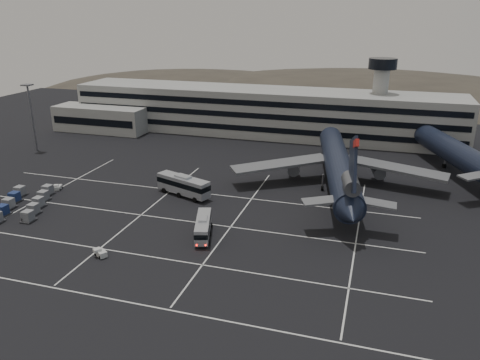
% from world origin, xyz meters
% --- Properties ---
extents(ground, '(260.00, 260.00, 0.00)m').
position_xyz_m(ground, '(0.00, 0.00, 0.00)').
color(ground, black).
rests_on(ground, ground).
extents(lane_markings, '(90.00, 55.62, 0.01)m').
position_xyz_m(lane_markings, '(0.95, 0.72, 0.01)').
color(lane_markings, silver).
rests_on(lane_markings, ground).
extents(terminal, '(125.00, 26.00, 24.00)m').
position_xyz_m(terminal, '(-2.95, 71.14, 6.93)').
color(terminal, gray).
rests_on(terminal, ground).
extents(hills, '(352.00, 180.00, 44.00)m').
position_xyz_m(hills, '(17.99, 170.00, -12.07)').
color(hills, '#38332B').
rests_on(hills, ground).
extents(lightpole_left, '(2.40, 2.40, 18.28)m').
position_xyz_m(lightpole_left, '(-55.00, 35.00, 11.82)').
color(lightpole_left, slate).
rests_on(lightpole_left, ground).
extents(trijet_main, '(46.67, 57.46, 18.08)m').
position_xyz_m(trijet_main, '(28.21, 29.18, 5.25)').
color(trijet_main, black).
rests_on(trijet_main, ground).
extents(trijet_far, '(27.59, 55.86, 18.08)m').
position_xyz_m(trijet_far, '(52.50, 50.63, 5.43)').
color(trijet_far, black).
rests_on(trijet_far, ground).
extents(bus_near, '(5.16, 10.22, 3.52)m').
position_xyz_m(bus_near, '(8.57, -0.76, 1.93)').
color(bus_near, '#9B9DA3').
rests_on(bus_near, ground).
extents(bus_far, '(12.94, 7.14, 4.49)m').
position_xyz_m(bus_far, '(-2.17, 15.60, 2.46)').
color(bus_far, '#9B9DA3').
rests_on(bus_far, ground).
extents(tug_a, '(1.78, 2.27, 1.29)m').
position_xyz_m(tug_a, '(-29.62, 10.74, 0.57)').
color(tug_a, silver).
rests_on(tug_a, ground).
extents(tug_b, '(2.58, 2.33, 1.43)m').
position_xyz_m(tug_b, '(-4.28, -12.21, 0.63)').
color(tug_b, silver).
rests_on(tug_b, ground).
extents(uld_cluster, '(13.51, 17.75, 2.08)m').
position_xyz_m(uld_cluster, '(-29.77, 0.43, 1.02)').
color(uld_cluster, '#2D2D30').
rests_on(uld_cluster, ground).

